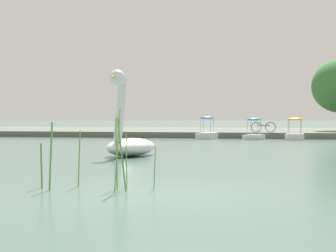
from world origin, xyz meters
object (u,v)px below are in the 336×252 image
Objects in this scene: pedal_boat_orange at (295,133)px; pedal_boat_blue at (207,133)px; swan_boat at (130,141)px; pedal_boat_teal at (254,133)px; bicycle_parked at (263,127)px.

pedal_boat_blue reaches higher than pedal_boat_orange.
swan_boat is 1.53× the size of pedal_boat_orange.
pedal_boat_teal is 0.96× the size of pedal_boat_blue.
swan_boat is 1.50× the size of pedal_boat_teal.
pedal_boat_blue reaches higher than bicycle_parked.
pedal_boat_orange reaches higher than pedal_boat_teal.
pedal_boat_blue reaches higher than pedal_boat_teal.
pedal_boat_teal is 3.08m from pedal_boat_blue.
swan_boat is at bearing -100.25° from bicycle_parked.
pedal_boat_blue is 4.25m from bicycle_parked.
swan_boat is 19.99m from bicycle_parked.
swan_boat is at bearing -90.12° from pedal_boat_blue.
pedal_boat_orange reaches higher than bicycle_parked.
swan_boat is at bearing -100.24° from pedal_boat_teal.
pedal_boat_orange is at bearing -3.00° from pedal_boat_teal.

